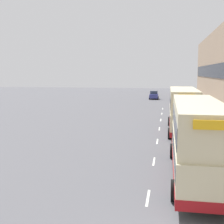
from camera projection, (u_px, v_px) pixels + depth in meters
name	position (u px, v px, depth m)	size (l,w,h in m)	color
pavement	(207.00, 113.00, 45.33)	(5.00, 93.00, 0.14)	gray
lane_mark_1	(148.00, 198.00, 14.72)	(0.12, 2.00, 0.01)	silver
lane_mark_2	(154.00, 161.00, 20.74)	(0.12, 2.00, 0.01)	silver
lane_mark_3	(157.00, 141.00, 26.77)	(0.12, 2.00, 0.01)	silver
lane_mark_4	(159.00, 129.00, 32.79)	(0.12, 2.00, 0.01)	silver
lane_mark_5	(161.00, 120.00, 38.81)	(0.12, 2.00, 0.01)	silver
lane_mark_6	(162.00, 114.00, 44.83)	(0.12, 2.00, 0.01)	silver
lane_mark_7	(163.00, 109.00, 50.85)	(0.12, 2.00, 0.01)	silver
double_decker_bus_near	(197.00, 138.00, 17.34)	(2.85, 11.47, 4.30)	beige
double_decker_bus_ahead	(183.00, 109.00, 30.66)	(2.85, 10.86, 4.30)	beige
car_0	(178.00, 96.00, 67.24)	(2.10, 4.52, 1.83)	black
car_1	(154.00, 95.00, 69.16)	(2.01, 3.91, 1.83)	navy
pedestrian_1	(224.00, 144.00, 21.18)	(0.36, 0.36, 1.84)	#23232D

